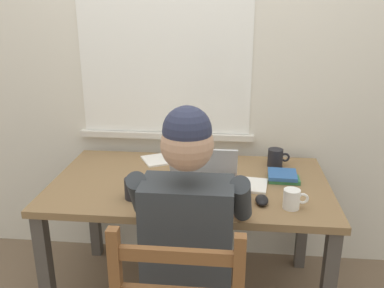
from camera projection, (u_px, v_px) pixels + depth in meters
name	position (u px, v px, depth m)	size (l,w,h in m)	color
back_wall	(198.00, 54.00, 2.40)	(6.00, 0.08, 2.60)	silver
desk	(190.00, 196.00, 2.16)	(1.41, 0.81, 0.71)	olive
seated_person	(190.00, 234.00, 1.69)	(0.50, 0.60, 1.25)	#33383D
laptop	(201.00, 187.00, 1.94)	(0.33, 0.31, 0.22)	#ADAFB2
computer_mouse	(262.00, 200.00, 1.89)	(0.06, 0.10, 0.03)	black
coffee_mug_white	(292.00, 199.00, 1.84)	(0.11, 0.07, 0.09)	white
coffee_mug_dark	(134.00, 188.00, 1.94)	(0.13, 0.09, 0.10)	black
coffee_mug_spare	(276.00, 158.00, 2.31)	(0.12, 0.08, 0.10)	black
book_stack_main	(283.00, 177.00, 2.14)	(0.16, 0.15, 0.04)	#38844C
paper_pile_near_laptop	(160.00, 159.00, 2.42)	(0.19, 0.18, 0.01)	white
paper_pile_back_corner	(244.00, 184.00, 2.08)	(0.23, 0.17, 0.01)	white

